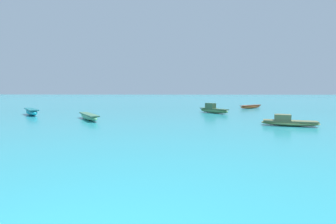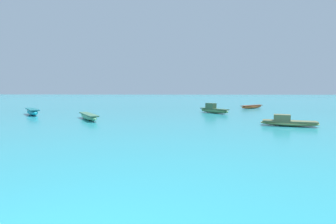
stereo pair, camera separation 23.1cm
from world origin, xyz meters
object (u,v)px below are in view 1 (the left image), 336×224
at_px(moored_boat_0, 32,112).
at_px(moored_boat_2, 213,110).
at_px(moored_boat_1, 289,122).
at_px(moored_boat_4, 89,116).
at_px(moored_boat_3, 251,107).

bearing_deg(moored_boat_0, moored_boat_2, 61.77).
xyz_separation_m(moored_boat_1, moored_boat_4, (-12.33, 2.56, -0.00)).
relative_size(moored_boat_0, moored_boat_1, 0.99).
relative_size(moored_boat_0, moored_boat_4, 0.85).
bearing_deg(moored_boat_4, moored_boat_1, 46.20).
relative_size(moored_boat_3, moored_boat_4, 0.84).
xyz_separation_m(moored_boat_0, moored_boat_3, (19.85, 8.74, -0.07)).
bearing_deg(moored_boat_3, moored_boat_1, -138.92).
xyz_separation_m(moored_boat_3, moored_boat_4, (-14.09, -11.80, 0.02)).
bearing_deg(moored_boat_4, moored_boat_0, -150.06).
bearing_deg(moored_boat_1, moored_boat_2, 129.13).
relative_size(moored_boat_1, moored_boat_3, 1.02).
bearing_deg(moored_boat_0, moored_boat_4, 24.13).
height_order(moored_boat_3, moored_boat_4, moored_boat_4).
xyz_separation_m(moored_boat_0, moored_boat_1, (18.09, -5.62, -0.05)).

